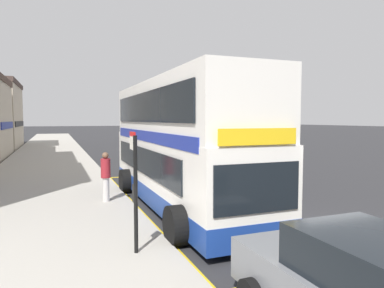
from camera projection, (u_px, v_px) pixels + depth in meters
The scene contains 8 objects.
ground_plane at pixel (118, 147), 39.23m from camera, with size 260.00×260.00×0.00m, color #28282B.
pavement_near at pixel (51, 148), 36.69m from camera, with size 6.00×76.00×0.14m, color #A39E93.
double_decker_bus at pixel (178, 148), 12.42m from camera, with size 3.15×10.51×4.40m.
bus_bay_markings at pixel (173, 204), 12.86m from camera, with size 2.88×13.42×0.01m.
bus_stop_sign at pixel (135, 182), 7.74m from camera, with size 0.09×0.51×2.67m.
parked_car_white_across at pixel (134, 137), 45.76m from camera, with size 2.09×4.20×1.62m.
parked_car_grey_behind at pixel (184, 148), 28.09m from camera, with size 2.09×4.20×1.62m.
pedestrian_waiting_near_sign at pixel (106, 175), 12.55m from camera, with size 0.34×0.34×1.78m.
Camera 1 is at (-6.51, -7.45, 3.09)m, focal length 32.81 mm.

